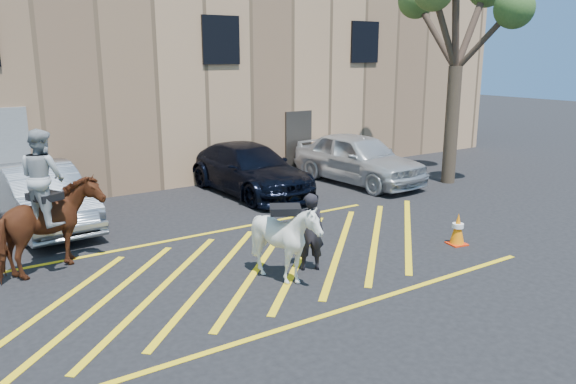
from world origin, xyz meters
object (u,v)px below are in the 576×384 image
car_blue_suv (249,169)px  tree (460,3)px  handler (310,232)px  mounted_bay (47,216)px  car_white_suv (358,158)px  saddled_white (285,241)px  traffic_cone (458,229)px  car_silver_sedan (42,196)px

car_blue_suv → tree: bearing=-23.1°
handler → mounted_bay: (-4.28, 2.71, 0.36)m
car_white_suv → handler: bearing=-141.8°
car_blue_suv → car_white_suv: (3.68, -0.79, 0.09)m
saddled_white → traffic_cone: size_ratio=2.55×
car_silver_sedan → mounted_bay: size_ratio=1.65×
mounted_bay → saddled_white: mounted_bay is taller
saddled_white → tree: 11.11m
car_white_suv → mounted_bay: 10.51m
traffic_cone → tree: size_ratio=0.10×
car_blue_suv → traffic_cone: size_ratio=6.99×
traffic_cone → tree: (4.77, 4.39, 5.33)m
mounted_bay → tree: (12.70, 1.06, 4.55)m
handler → car_blue_suv: bearing=-84.4°
handler → traffic_cone: handler is taller
car_blue_suv → tree: 8.32m
car_blue_suv → handler: 6.56m
car_white_suv → handler: 7.98m
car_silver_sedan → tree: size_ratio=0.64×
handler → tree: size_ratio=0.21×
mounted_bay → car_white_suv: bearing=14.9°
mounted_bay → tree: tree is taller
car_blue_suv → mounted_bay: size_ratio=1.81×
handler → saddled_white: bearing=42.2°
car_blue_suv → saddled_white: saddled_white is taller
car_silver_sedan → car_blue_suv: car_silver_sedan is taller
mounted_bay → tree: size_ratio=0.39×
car_blue_suv → saddled_white: (-2.91, -6.41, 0.05)m
car_silver_sedan → handler: size_ratio=2.98×
car_white_suv → mounted_bay: size_ratio=1.72×
car_blue_suv → saddled_white: bearing=-116.3°
car_blue_suv → handler: handler is taller
car_silver_sedan → traffic_cone: size_ratio=6.37×
traffic_cone → saddled_white: bearing=174.8°
traffic_cone → tree: 8.39m
car_silver_sedan → tree: 13.35m
car_silver_sedan → car_white_suv: 9.68m
car_white_suv → handler: size_ratio=3.12×
car_white_suv → traffic_cone: car_white_suv is taller
car_blue_suv → handler: (-2.19, -6.19, 0.04)m
handler → traffic_cone: size_ratio=2.14×
car_silver_sedan → tree: tree is taller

